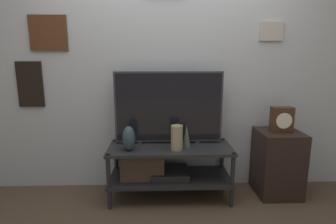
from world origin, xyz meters
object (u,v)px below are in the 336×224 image
at_px(vase_slim_bronze, 187,136).
at_px(vase_urn_stoneware, 129,138).
at_px(television, 169,107).
at_px(vase_tall_ceramic, 177,138).
at_px(mantel_clock, 282,120).

distance_m(vase_slim_bronze, vase_urn_stoneware, 0.55).
xyz_separation_m(television, vase_tall_ceramic, (0.07, -0.20, -0.25)).
distance_m(television, vase_tall_ceramic, 0.33).
relative_size(vase_tall_ceramic, mantel_clock, 0.94).
height_order(vase_slim_bronze, vase_urn_stoneware, vase_urn_stoneware).
distance_m(vase_slim_bronze, mantel_clock, 0.95).
bearing_deg(vase_tall_ceramic, mantel_clock, 6.31).
bearing_deg(vase_slim_bronze, mantel_clock, 1.61).
relative_size(vase_urn_stoneware, mantel_clock, 0.94).
xyz_separation_m(television, vase_slim_bronze, (0.17, -0.11, -0.26)).
xyz_separation_m(vase_tall_ceramic, vase_slim_bronze, (0.10, 0.09, -0.01)).
xyz_separation_m(vase_tall_ceramic, vase_urn_stoneware, (-0.45, -0.00, -0.00)).
bearing_deg(television, vase_urn_stoneware, -151.51).
relative_size(television, mantel_clock, 4.30).
relative_size(vase_slim_bronze, vase_urn_stoneware, 0.92).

